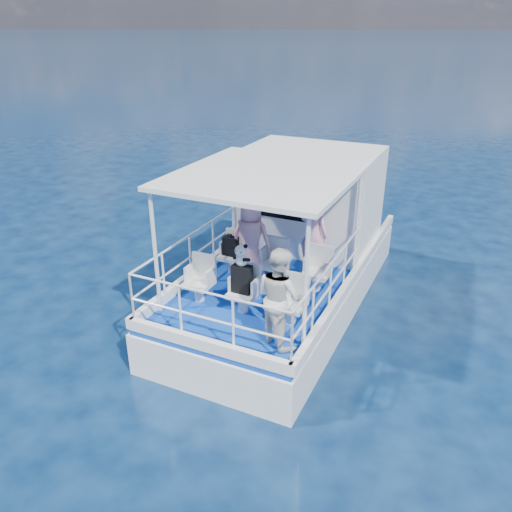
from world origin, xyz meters
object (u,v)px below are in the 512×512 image
(passenger_stbd_aft, at_px, (280,297))
(panda, at_px, (241,255))
(backpack_center, at_px, (242,279))
(passenger_port_fwd, at_px, (251,239))

(passenger_stbd_aft, distance_m, panda, 1.16)
(backpack_center, height_order, panda, panda)
(passenger_stbd_aft, relative_size, panda, 4.01)
(passenger_port_fwd, height_order, panda, passenger_port_fwd)
(passenger_stbd_aft, relative_size, backpack_center, 3.20)
(passenger_port_fwd, relative_size, panda, 4.09)
(passenger_port_fwd, bearing_deg, backpack_center, 105.18)
(passenger_port_fwd, distance_m, panda, 1.35)
(backpack_center, distance_m, panda, 0.45)
(passenger_port_fwd, xyz_separation_m, panda, (0.43, -1.25, 0.26))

